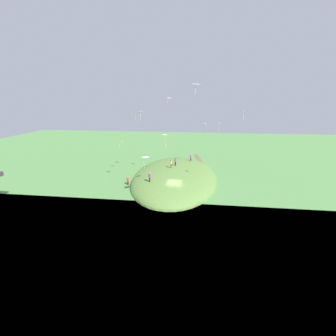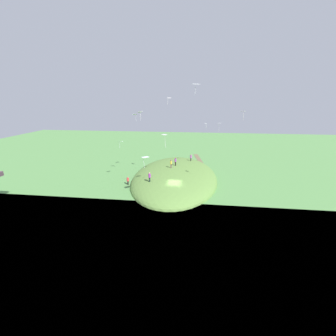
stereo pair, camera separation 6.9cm
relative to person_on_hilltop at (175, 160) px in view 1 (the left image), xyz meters
The scene contains 18 objects.
ground_plane 10.28m from the person_on_hilltop, behind, with size 160.00×160.00×0.00m, color #558B48.
grass_hill 3.90m from the person_on_hilltop, behind, with size 31.48×18.01×5.25m, color #5E863D.
dirt_path 17.32m from the person_on_hilltop, 18.03° to the right, with size 12.91×1.21×0.04m, color brown.
person_on_hilltop is the anchor object (origin of this frame).
person_with_child 9.79m from the person_on_hilltop, 156.17° to the left, with size 0.58×0.58×1.81m.
person_walking_path 11.16m from the person_on_hilltop, 123.71° to the left, with size 0.62×0.62×1.70m.
person_watching_kites 6.85m from the person_on_hilltop, 27.75° to the right, with size 0.63×0.63×1.65m.
person_near_shore 2.01m from the person_on_hilltop, 157.40° to the left, with size 0.43×0.43×1.75m.
kite_0 12.49m from the person_on_hilltop, 66.20° to the right, with size 0.99×1.12×1.98m.
kite_1 10.11m from the person_on_hilltop, 70.47° to the right, with size 0.71×0.53×1.31m.
kite_2 13.03m from the person_on_hilltop, 114.37° to the left, with size 0.55×0.79×1.42m.
kite_3 20.04m from the person_on_hilltop, 138.98° to the right, with size 0.70×0.78×1.37m.
kite_4 12.31m from the person_on_hilltop, 111.65° to the left, with size 1.10×1.06×1.43m.
kite_5 12.58m from the person_on_hilltop, 91.52° to the left, with size 1.17×1.07×1.83m.
kite_6 18.82m from the person_on_hilltop, 159.64° to the right, with size 1.20×1.35×1.68m.
kite_7 13.93m from the person_on_hilltop, behind, with size 0.89×0.95×2.12m.
kite_8 13.33m from the person_on_hilltop, 160.12° to the left, with size 0.69×0.84×1.31m.
kite_9 14.05m from the person_on_hilltop, 164.00° to the left, with size 1.36×1.38×1.82m.
Camera 1 is at (-39.11, -3.65, 16.79)m, focal length 24.92 mm.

